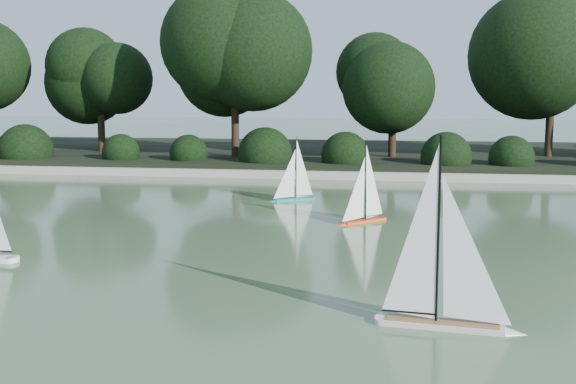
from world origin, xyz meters
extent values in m
plane|color=#384E2F|center=(0.00, 0.00, 0.00)|extent=(80.00, 80.00, 0.00)
cube|color=gray|center=(0.00, 9.00, 0.09)|extent=(40.00, 0.35, 0.18)
cube|color=black|center=(0.00, 13.00, 0.15)|extent=(40.00, 8.00, 0.30)
cylinder|color=black|center=(-7.00, 11.80, 0.68)|extent=(0.20, 0.20, 1.37)
sphere|color=black|center=(-7.00, 11.80, 2.38)|extent=(2.24, 2.24, 2.24)
cylinder|color=black|center=(-3.00, 10.90, 0.83)|extent=(0.20, 0.20, 1.66)
sphere|color=black|center=(-3.00, 10.90, 2.85)|extent=(2.66, 2.66, 2.66)
cylinder|color=black|center=(1.00, 11.40, 0.63)|extent=(0.20, 0.20, 1.26)
sphere|color=black|center=(1.00, 11.40, 2.21)|extent=(2.10, 2.10, 2.10)
cylinder|color=black|center=(5.00, 12.10, 0.86)|extent=(0.20, 0.20, 1.73)
sphere|color=black|center=(5.00, 12.10, 2.99)|extent=(2.80, 2.80, 2.80)
sphere|color=black|center=(-8.00, 9.90, 0.45)|extent=(1.10, 1.10, 1.10)
sphere|color=black|center=(-6.00, 9.90, 0.45)|extent=(1.10, 1.10, 1.10)
sphere|color=black|center=(-4.00, 9.90, 0.45)|extent=(1.10, 1.10, 1.10)
sphere|color=black|center=(-2.00, 9.90, 0.45)|extent=(1.10, 1.10, 1.10)
sphere|color=black|center=(0.00, 9.90, 0.45)|extent=(1.10, 1.10, 1.10)
sphere|color=black|center=(2.00, 9.90, 0.45)|extent=(1.10, 1.10, 1.10)
sphere|color=black|center=(4.00, 9.90, 0.45)|extent=(1.10, 1.10, 1.10)
cylinder|color=white|center=(-3.48, 0.65, 0.06)|extent=(0.15, 0.15, 0.11)
cube|color=beige|center=(1.50, -1.04, 0.05)|extent=(1.08, 0.35, 0.11)
cone|color=beige|center=(2.12, -1.12, 0.05)|extent=(0.24, 0.24, 0.21)
cylinder|color=beige|center=(0.98, -0.97, 0.05)|extent=(0.14, 0.14, 0.11)
cube|color=olive|center=(1.50, -1.04, 0.11)|extent=(0.99, 0.28, 0.01)
cylinder|color=black|center=(1.45, -1.03, 0.93)|extent=(0.02, 0.02, 1.65)
cylinder|color=black|center=(1.22, -1.00, 0.17)|extent=(0.49, 0.08, 0.02)
cube|color=#E1531E|center=(0.61, 3.82, 0.04)|extent=(0.68, 0.66, 0.08)
cone|color=#E1531E|center=(0.28, 3.50, 0.04)|extent=(0.22, 0.22, 0.16)
cylinder|color=#E1531E|center=(0.90, 4.09, 0.04)|extent=(0.13, 0.13, 0.08)
cylinder|color=black|center=(0.64, 3.84, 0.69)|extent=(0.02, 0.02, 1.23)
cylinder|color=black|center=(0.77, 3.96, 0.13)|extent=(0.27, 0.26, 0.01)
cube|color=#0F9C8C|center=(-0.76, 5.81, 0.04)|extent=(0.72, 0.48, 0.07)
cone|color=#0F9C8C|center=(-1.14, 5.61, 0.04)|extent=(0.20, 0.20, 0.15)
cylinder|color=#0F9C8C|center=(-0.43, 5.98, 0.04)|extent=(0.12, 0.12, 0.07)
cylinder|color=black|center=(-0.73, 5.83, 0.65)|extent=(0.02, 0.02, 1.15)
cylinder|color=black|center=(-0.58, 5.90, 0.12)|extent=(0.31, 0.17, 0.01)
camera|label=1|loc=(1.06, -7.27, 2.11)|focal=45.00mm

